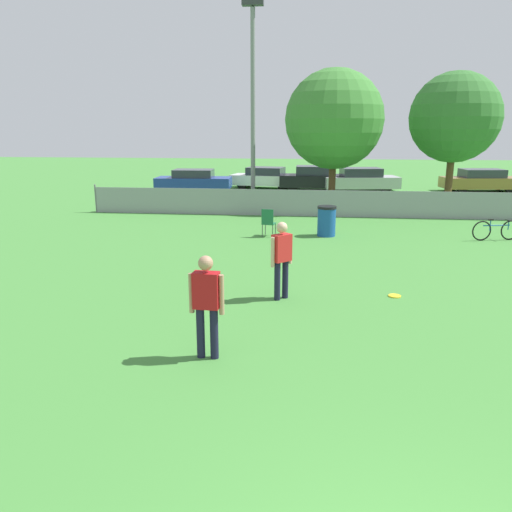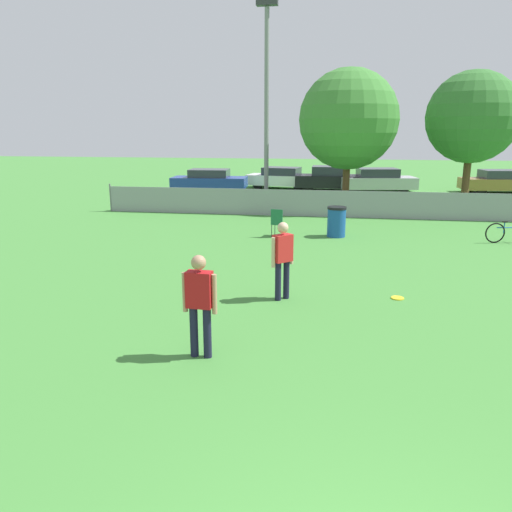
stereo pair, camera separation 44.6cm
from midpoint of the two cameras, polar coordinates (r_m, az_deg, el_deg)
fence_backline at (r=20.86m, az=8.77°, el=5.93°), size 20.91×0.07×1.21m
light_pole at (r=22.65m, az=-0.95°, el=18.42°), size 0.90×0.36×8.78m
tree_near_pole at (r=23.18m, az=8.38°, el=15.18°), size 4.39×4.39×6.15m
tree_far_right at (r=24.37m, az=21.28°, el=14.52°), size 3.95×3.95×6.01m
player_thrower_red at (r=10.42m, az=1.72°, el=0.12°), size 0.44×0.44×1.67m
player_defender_red at (r=7.77m, az=-7.32°, el=-4.98°), size 0.56×0.24×1.67m
frisbee_disc at (r=11.18m, az=14.46°, el=-4.44°), size 0.27×0.27×0.03m
folding_chair_sideline at (r=16.77m, az=0.65°, el=4.01°), size 0.48×0.48×0.94m
bicycle_sideline at (r=17.90m, az=25.11°, el=2.70°), size 1.61×0.52×0.70m
trash_bin at (r=17.02m, az=7.33°, el=3.99°), size 0.64×0.64×1.02m
parked_car_blue at (r=29.48m, az=-7.57°, el=8.55°), size 4.38×1.99×1.28m
parked_car_white at (r=30.83m, az=0.69°, el=8.92°), size 4.36×2.39×1.29m
parked_car_dark at (r=30.24m, az=6.19°, el=8.82°), size 4.00×1.82×1.42m
parked_car_silver at (r=30.21m, az=11.45°, el=8.54°), size 4.55×2.46×1.33m
parked_car_tan at (r=32.00m, az=23.98°, el=7.89°), size 4.58×2.17×1.29m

